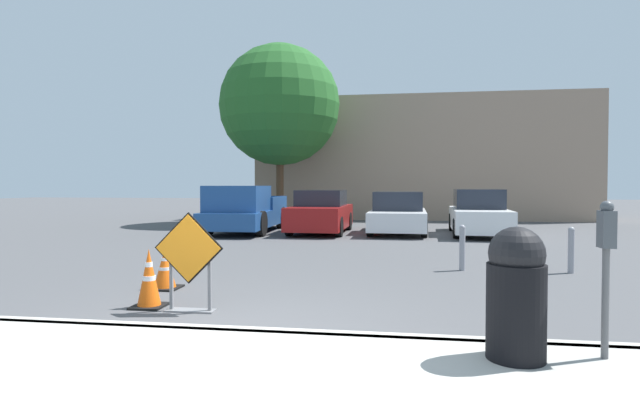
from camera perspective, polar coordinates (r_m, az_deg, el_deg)
name	(u,v)px	position (r m, az deg, el deg)	size (l,w,h in m)	color
ground_plane	(338,239)	(15.14, 2.02, -4.52)	(96.00, 96.00, 0.00)	#4C4C4F
sidewalk_strip	(165,394)	(4.15, -17.26, -20.44)	(25.68, 2.99, 0.14)	#ADAAA3
curb_lip	(230,335)	(5.46, -10.20, -14.93)	(25.68, 0.20, 0.14)	#ADAAA3
road_closed_sign	(189,258)	(6.65, -14.75, -6.47)	(0.92, 0.20, 1.29)	black
traffic_cone_nearest	(149,279)	(7.12, -18.96, -8.51)	(0.41, 0.41, 0.78)	black
traffic_cone_second	(165,269)	(8.30, -17.31, -7.58)	(0.46, 0.46, 0.63)	black
pickup_truck	(245,211)	(17.49, -8.62, -1.28)	(2.10, 5.15, 1.63)	navy
parked_car_nearest	(321,213)	(17.21, 0.10, -1.50)	(1.91, 4.08, 1.47)	maroon
parked_car_second	(398,214)	(17.25, 8.92, -1.62)	(2.01, 4.13, 1.42)	silver
parked_car_third	(478,214)	(17.39, 17.65, -1.54)	(1.98, 4.50, 1.51)	white
trash_bin	(516,292)	(4.64, 21.51, -9.76)	(0.49, 0.49, 1.14)	black
bollard_nearest	(462,246)	(9.96, 15.95, -5.11)	(0.12, 0.12, 0.88)	gray
bollard_second	(571,249)	(10.40, 26.77, -4.98)	(0.12, 0.12, 0.86)	gray
parking_meter	(606,252)	(4.93, 29.90, -5.15)	(0.11, 0.15, 1.36)	#59595B
building_facade_backdrop	(420,160)	(26.11, 11.31, 4.53)	(16.01, 5.00, 5.91)	gray
street_tree_behind_lot	(280,105)	(21.80, -4.62, 10.73)	(5.16, 5.16, 7.66)	#513823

